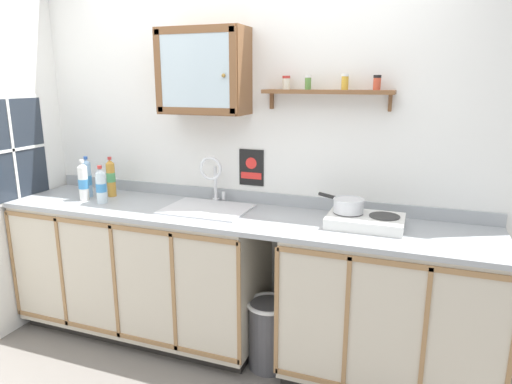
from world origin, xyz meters
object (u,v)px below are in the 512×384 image
object	(u,v)px
sink	(207,212)
bottle_water_blue_3	(87,178)
bottle_opaque_white_0	(83,182)
bottle_juice_amber_1	(111,178)
trash_bin	(269,333)
hot_plate_stove	(365,221)
saucepan	(348,205)
warning_sign	(251,168)
bottle_water_clear_2	(101,186)
wall_cabinet	(203,71)

from	to	relation	value
sink	bottle_water_blue_3	bearing A→B (deg)	-179.91
sink	bottle_opaque_white_0	size ratio (longest dim) A/B	1.88
bottle_juice_amber_1	trash_bin	xyz separation A→B (m)	(1.28, -0.20, -0.86)
hot_plate_stove	saucepan	xyz separation A→B (m)	(-0.11, 0.02, 0.08)
hot_plate_stove	warning_sign	size ratio (longest dim) A/B	1.75
sink	bottle_juice_amber_1	distance (m)	0.82
hot_plate_stove	bottle_juice_amber_1	xyz separation A→B (m)	(-1.82, 0.07, 0.10)
bottle_water_clear_2	saucepan	bearing A→B (deg)	4.54
sink	bottle_water_clear_2	xyz separation A→B (m)	(-0.75, -0.11, 0.14)
bottle_water_blue_3	bottle_opaque_white_0	bearing A→B (deg)	-64.98
saucepan	bottle_juice_amber_1	size ratio (longest dim) A/B	1.03
bottle_water_clear_2	trash_bin	world-z (taller)	bottle_water_clear_2
bottle_water_blue_3	trash_bin	distance (m)	1.68
trash_bin	bottle_water_clear_2	bearing A→B (deg)	178.88
hot_plate_stove	trash_bin	bearing A→B (deg)	-166.29
warning_sign	sink	bearing A→B (deg)	-128.85
bottle_water_blue_3	saucepan	bearing A→B (deg)	0.59
sink	bottle_opaque_white_0	distance (m)	0.93
warning_sign	bottle_juice_amber_1	bearing A→B (deg)	-169.19
saucepan	bottle_water_clear_2	xyz separation A→B (m)	(-1.66, -0.13, 0.01)
bottle_juice_amber_1	trash_bin	bearing A→B (deg)	-9.08
bottle_opaque_white_0	bottle_water_clear_2	size ratio (longest dim) A/B	1.10
bottle_juice_amber_1	wall_cabinet	distance (m)	1.04
wall_cabinet	warning_sign	distance (m)	0.70
bottle_water_clear_2	hot_plate_stove	bearing A→B (deg)	3.48
saucepan	warning_sign	distance (m)	0.75
sink	saucepan	world-z (taller)	sink
bottle_juice_amber_1	bottle_water_clear_2	world-z (taller)	bottle_juice_amber_1
sink	bottle_water_blue_3	xyz separation A→B (m)	(-0.96, -0.00, 0.15)
warning_sign	trash_bin	world-z (taller)	warning_sign
bottle_water_blue_3	trash_bin	size ratio (longest dim) A/B	0.65
saucepan	bottle_opaque_white_0	xyz separation A→B (m)	(-1.82, -0.11, 0.02)
hot_plate_stove	wall_cabinet	distance (m)	1.38
bottle_water_clear_2	wall_cabinet	bearing A→B (deg)	20.52
bottle_opaque_white_0	bottle_juice_amber_1	size ratio (longest dim) A/B	0.99
sink	bottle_water_blue_3	distance (m)	0.97
sink	wall_cabinet	bearing A→B (deg)	117.44
bottle_water_clear_2	bottle_opaque_white_0	bearing A→B (deg)	173.49
warning_sign	wall_cabinet	bearing A→B (deg)	-156.65
saucepan	bottle_water_clear_2	size ratio (longest dim) A/B	1.14
saucepan	warning_sign	world-z (taller)	warning_sign
bottle_water_blue_3	warning_sign	bearing A→B (deg)	12.67
hot_plate_stove	bottle_water_clear_2	size ratio (longest dim) A/B	1.65
bottle_opaque_white_0	wall_cabinet	world-z (taller)	wall_cabinet
bottle_water_blue_3	bottle_juice_amber_1	bearing A→B (deg)	24.19
bottle_juice_amber_1	warning_sign	xyz separation A→B (m)	(1.01, 0.19, 0.11)
bottle_water_clear_2	warning_sign	world-z (taller)	warning_sign
saucepan	wall_cabinet	bearing A→B (deg)	172.98
bottle_opaque_white_0	wall_cabinet	size ratio (longest dim) A/B	0.50
bottle_water_blue_3	bottle_water_clear_2	bearing A→B (deg)	-28.21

